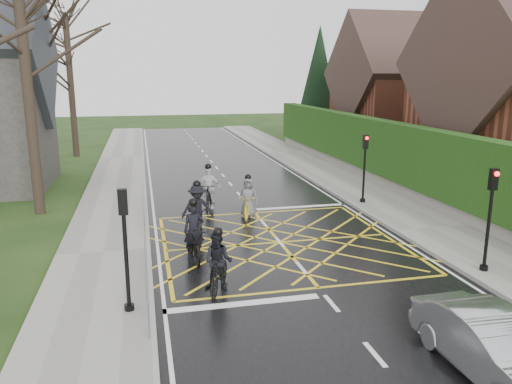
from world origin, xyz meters
name	(u,v)px	position (x,y,z in m)	size (l,w,h in m)	color
ground	(280,242)	(0.00, 0.00, 0.00)	(120.00, 120.00, 0.00)	black
road	(280,242)	(0.00, 0.00, 0.01)	(9.00, 80.00, 0.01)	black
sidewalk_right	(431,229)	(6.00, 0.00, 0.07)	(3.00, 80.00, 0.15)	gray
sidewalk_left	(104,254)	(-6.00, 0.00, 0.07)	(3.00, 80.00, 0.15)	gray
stone_wall	(396,186)	(7.75, 6.00, 0.35)	(0.50, 38.00, 0.70)	slate
hedge	(399,152)	(7.75, 6.00, 2.10)	(0.90, 38.00, 2.80)	black
house_far	(406,95)	(14.75, 18.00, 4.36)	(9.80, 8.80, 10.30)	brown
conifer	(319,85)	(10.75, 26.00, 4.99)	(4.60, 4.60, 10.00)	black
tree_near	(21,20)	(-9.00, 6.00, 7.91)	(9.24, 9.24, 11.44)	black
tree_mid	(32,21)	(-10.00, 14.00, 8.63)	(10.08, 10.08, 12.48)	black
tree_far	(68,55)	(-9.30, 22.00, 7.19)	(8.40, 8.40, 10.40)	black
railing_south	(146,269)	(-4.65, -3.50, 0.78)	(0.05, 5.04, 1.03)	slate
railing_north	(143,201)	(-4.65, 4.00, 0.79)	(0.05, 6.04, 1.03)	slate
traffic_light_ne	(364,169)	(5.10, 4.20, 1.66)	(0.24, 0.31, 3.21)	black
traffic_light_se	(489,221)	(5.10, -4.20, 1.66)	(0.24, 0.31, 3.21)	black
traffic_light_sw	(126,252)	(-5.10, -4.50, 1.66)	(0.24, 0.31, 3.21)	black
cyclist_rear	(194,240)	(-3.11, -0.96, 0.65)	(0.82, 2.10, 2.01)	black
cyclist_back	(219,267)	(-2.72, -3.54, 0.68)	(1.15, 1.86, 1.81)	black
cyclist_mid	(198,214)	(-2.70, 1.71, 0.74)	(1.22, 2.11, 2.02)	black
cyclist_front	(209,192)	(-1.82, 5.14, 0.75)	(1.17, 2.11, 2.03)	black
cyclist_lead	(248,202)	(-0.40, 3.45, 0.63)	(1.22, 1.98, 1.81)	gold
car	(493,346)	(1.87, -8.71, 0.64)	(1.35, 3.88, 1.28)	#A7A9AE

